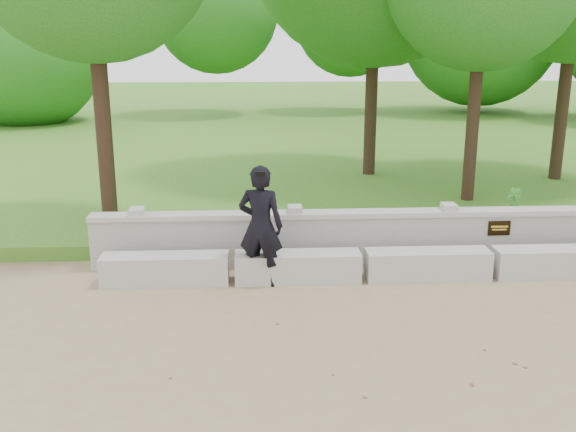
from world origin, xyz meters
name	(u,v)px	position (x,y,z in m)	size (l,w,h in m)	color
ground	(544,330)	(0.00, 0.00, 0.00)	(80.00, 80.00, 0.00)	#8F7B57
lawn	(362,145)	(0.00, 14.00, 0.12)	(40.00, 22.00, 0.25)	#35681C
concrete_bench	(491,263)	(0.00, 1.90, 0.22)	(11.90, 0.45, 0.45)	#B5B3AB
parapet_wall	(477,235)	(0.00, 2.60, 0.46)	(12.50, 0.35, 0.90)	#AAA8A1
man_main	(261,226)	(-3.56, 1.80, 0.91)	(0.75, 0.69, 1.83)	black
shrub_a	(262,223)	(-3.53, 3.30, 0.53)	(0.30, 0.20, 0.57)	#39882E
shrub_b	(514,203)	(1.33, 4.37, 0.54)	(0.32, 0.26, 0.58)	#39882E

